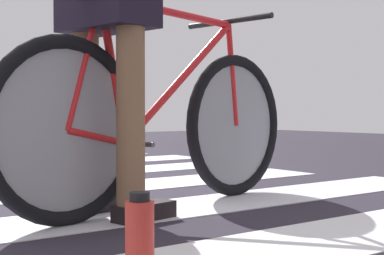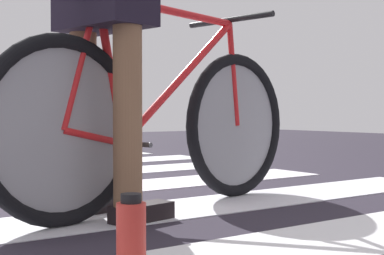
% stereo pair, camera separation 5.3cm
% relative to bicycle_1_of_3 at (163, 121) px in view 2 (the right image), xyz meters
% --- Properties ---
extents(bicycle_1_of_3, '(1.71, 0.56, 0.93)m').
position_rel_bicycle_1_of_3_xyz_m(bicycle_1_of_3, '(0.00, 0.00, 0.00)').
color(bicycle_1_of_3, black).
rests_on(bicycle_1_of_3, ground).
extents(cyclist_1_of_3, '(0.38, 0.45, 1.03)m').
position_rel_bicycle_1_of_3_xyz_m(cyclist_1_of_3, '(-0.30, -0.06, 0.28)').
color(cyclist_1_of_3, brown).
rests_on(cyclist_1_of_3, ground).
extents(water_bottle, '(0.08, 0.08, 0.22)m').
position_rel_bicycle_1_of_3_xyz_m(water_bottle, '(-0.59, -0.79, -0.28)').
color(water_bottle, red).
rests_on(water_bottle, ground).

